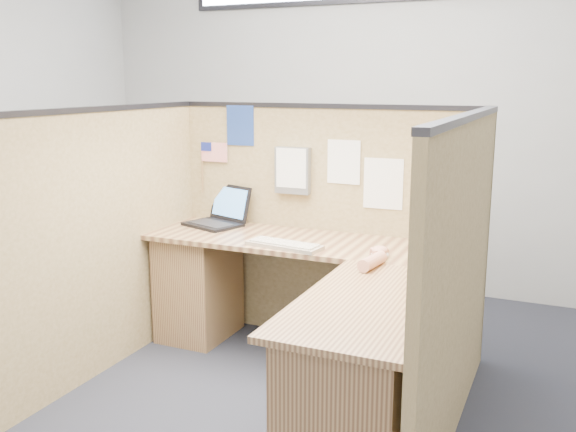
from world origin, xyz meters
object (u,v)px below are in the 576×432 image
at_px(l_desk, 307,319).
at_px(laptop, 218,215).
at_px(mouse, 380,254).
at_px(keyboard, 284,245).

bearing_deg(l_desk, laptop, 147.31).
relative_size(l_desk, mouse, 19.53).
bearing_deg(mouse, l_desk, -151.02).
height_order(laptop, mouse, laptop).
bearing_deg(l_desk, mouse, 28.98).
height_order(laptop, keyboard, laptop).
relative_size(keyboard, mouse, 4.66).
bearing_deg(laptop, keyboard, -10.86).
height_order(l_desk, keyboard, keyboard).
distance_m(l_desk, mouse, 0.53).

